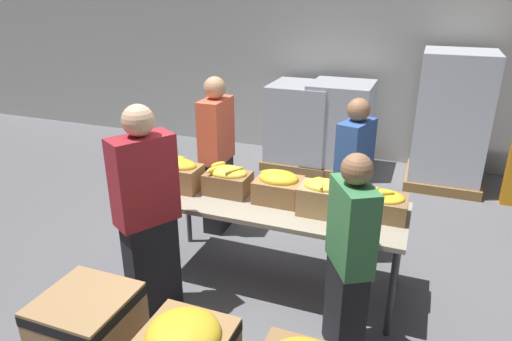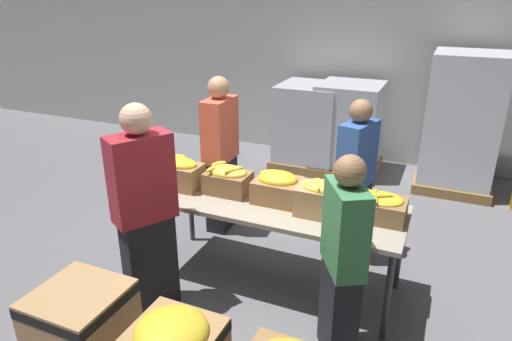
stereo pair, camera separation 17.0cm
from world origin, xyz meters
name	(u,v)px [view 2 (the right image)]	position (x,y,z in m)	size (l,w,h in m)	color
ground_plane	(272,281)	(0.00, 0.00, 0.00)	(30.00, 30.00, 0.00)	slate
wall_back	(367,27)	(0.00, 3.65, 2.00)	(16.00, 0.08, 4.00)	#B7B7B2
sorting_table	(273,208)	(0.00, 0.00, 0.75)	(2.24, 0.82, 0.81)	#9E937F
banana_box_0	(180,173)	(-0.90, -0.04, 0.95)	(0.39, 0.26, 0.30)	olive
banana_box_1	(228,179)	(-0.45, 0.02, 0.94)	(0.39, 0.28, 0.28)	olive
banana_box_2	(278,187)	(0.02, 0.04, 0.94)	(0.39, 0.33, 0.27)	olive
banana_box_3	(321,198)	(0.44, -0.06, 0.96)	(0.39, 0.27, 0.29)	tan
banana_box_4	(381,206)	(0.89, 0.06, 0.92)	(0.39, 0.32, 0.24)	olive
volunteer_0	(221,156)	(-0.90, 0.75, 0.85)	(0.23, 0.46, 1.70)	black
volunteer_1	(145,214)	(-0.79, -0.73, 0.88)	(0.44, 0.53, 1.76)	black
volunteer_2	(355,182)	(0.54, 0.76, 0.80)	(0.33, 0.47, 1.60)	black
volunteer_3	(342,263)	(0.76, -0.63, 0.78)	(0.39, 0.47, 1.56)	black
donation_bin_0	(84,333)	(-0.74, -1.55, 0.39)	(0.55, 0.55, 0.72)	tan
pallet_stack_0	(310,126)	(-0.60, 3.00, 0.61)	(0.97, 0.97, 1.24)	olive
pallet_stack_1	(462,124)	(1.45, 2.99, 0.89)	(0.96, 0.96, 1.79)	olive
pallet_stack_2	(348,129)	(-0.02, 3.00, 0.64)	(0.93, 0.93, 1.29)	olive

